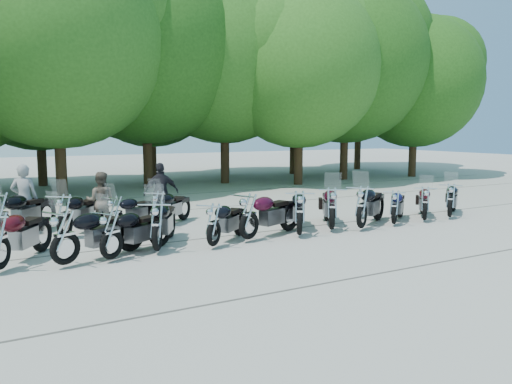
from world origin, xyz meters
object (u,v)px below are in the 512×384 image
motorcycle_12 (0,215)px  rider_2 (161,193)px  motorcycle_11 (451,199)px  motorcycle_14 (116,213)px  motorcycle_2 (111,233)px  motorcycle_3 (157,224)px  motorcycle_13 (64,214)px  rider_0 (24,199)px  motorcycle_5 (249,215)px  motorcycle_6 (299,211)px  rider_1 (101,201)px  motorcycle_9 (395,206)px  motorcycle_10 (425,202)px  motorcycle_1 (65,236)px  motorcycle_7 (332,207)px  motorcycle_8 (362,206)px  motorcycle_4 (214,223)px  motorcycle_15 (159,208)px

motorcycle_12 → rider_2: rider_2 is taller
motorcycle_11 → motorcycle_14: bearing=38.2°
motorcycle_2 → motorcycle_3: 1.07m
motorcycle_13 → rider_0: size_ratio=1.24×
motorcycle_11 → rider_2: size_ratio=1.23×
motorcycle_5 → motorcycle_6: size_ratio=1.00×
motorcycle_13 → rider_1: 1.33m
motorcycle_9 → rider_2: bearing=17.8°
motorcycle_9 → motorcycle_10: (1.23, 0.01, 0.02)m
motorcycle_5 → rider_2: 3.73m
motorcycle_2 → motorcycle_1: bearing=59.1°
motorcycle_14 → motorcycle_9: bearing=-142.4°
motorcycle_3 → motorcycle_14: 2.57m
motorcycle_11 → rider_1: (-9.81, 3.44, 0.19)m
motorcycle_10 → rider_0: 11.29m
motorcycle_6 → rider_2: size_ratio=1.35×
motorcycle_12 → rider_2: size_ratio=1.42×
motorcycle_7 → rider_2: 5.05m
rider_0 → motorcycle_2: bearing=126.6°
motorcycle_1 → motorcycle_6: 5.67m
motorcycle_10 → motorcycle_1: bearing=45.7°
motorcycle_14 → rider_1: bearing=-15.5°
motorcycle_9 → motorcycle_10: 1.23m
motorcycle_3 → motorcycle_8: 5.69m
rider_2 → motorcycle_14: bearing=36.8°
motorcycle_12 → motorcycle_4: bearing=-174.5°
motorcycle_8 → motorcycle_10: bearing=-121.4°
motorcycle_12 → motorcycle_13: size_ratio=1.10×
motorcycle_6 → motorcycle_11: (5.57, -0.03, -0.06)m
motorcycle_4 → motorcycle_5: bearing=-118.2°
motorcycle_10 → motorcycle_11: 1.09m
motorcycle_10 → rider_2: bearing=16.7°
motorcycle_4 → rider_2: 3.79m
motorcycle_8 → rider_1: size_ratio=1.52×
motorcycle_7 → motorcycle_9: (2.09, -0.20, -0.10)m
motorcycle_15 → rider_0: size_ratio=1.15×
motorcycle_13 → motorcycle_9: bearing=-159.4°
motorcycle_9 → motorcycle_10: bearing=-128.0°
rider_2 → motorcycle_8: bearing=142.1°
motorcycle_4 → rider_2: bearing=-39.1°
motorcycle_9 → motorcycle_11: size_ratio=0.93×
motorcycle_6 → motorcycle_13: motorcycle_6 is taller
motorcycle_7 → motorcycle_10: size_ratio=1.13×
motorcycle_5 → motorcycle_11: size_ratio=1.10×
motorcycle_4 → motorcycle_14: bearing=-8.7°
motorcycle_13 → motorcycle_15: motorcycle_13 is taller
motorcycle_9 → motorcycle_14: size_ratio=1.01×
motorcycle_1 → motorcycle_3: bearing=-109.6°
motorcycle_12 → motorcycle_9: bearing=-156.6°
motorcycle_10 → motorcycle_14: (-8.49, 2.69, -0.03)m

